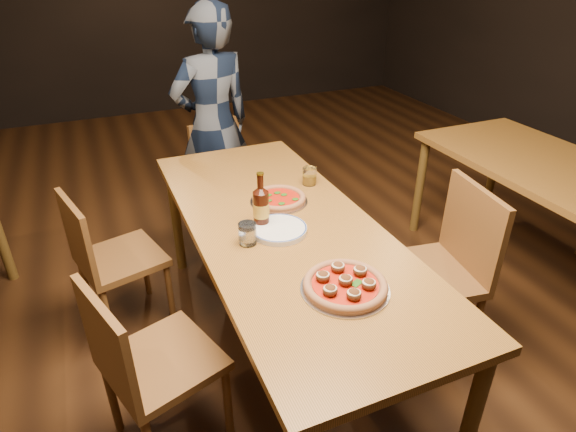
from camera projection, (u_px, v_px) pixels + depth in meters
name	position (u px, v px, depth m)	size (l,w,h in m)	color
ground	(284.00, 347.00, 2.55)	(9.00, 9.00, 0.00)	black
table_main	(284.00, 238.00, 2.21)	(0.80, 2.00, 0.75)	brown
chair_main_nw	(163.00, 360.00, 1.89)	(0.40, 0.40, 0.87)	brown
chair_main_sw	(121.00, 257.00, 2.53)	(0.40, 0.40, 0.85)	brown
chair_main_e	(427.00, 273.00, 2.32)	(0.44, 0.44, 0.95)	brown
chair_end	(232.00, 181.00, 3.35)	(0.40, 0.40, 0.85)	brown
pizza_meatball	(345.00, 285.00, 1.75)	(0.33, 0.33, 0.06)	#B7B7BF
pizza_margherita	(279.00, 199.00, 2.36)	(0.28, 0.28, 0.04)	#B7B7BF
plate_stack	(279.00, 230.00, 2.12)	(0.25, 0.25, 0.02)	white
beer_bottle	(261.00, 208.00, 2.12)	(0.07, 0.07, 0.26)	black
water_glass	(247.00, 234.00, 2.02)	(0.08, 0.08, 0.10)	white
amber_glass	(309.00, 176.00, 2.53)	(0.07, 0.07, 0.09)	#A87312
diner	(213.00, 125.00, 3.27)	(0.58, 0.38, 1.58)	black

